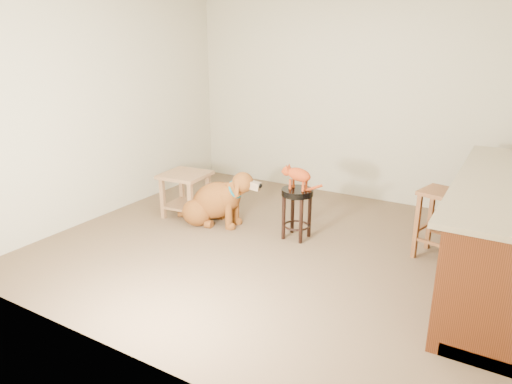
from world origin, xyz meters
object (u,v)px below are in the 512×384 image
Objects in this scene: padded_stool at (297,204)px; tabby_kitten at (297,175)px; wood_stool at (439,224)px; golden_retriever at (215,202)px; side_table at (186,188)px.

tabby_kitten is at bearing 172.99° from padded_stool.
wood_stool reaches higher than golden_retriever.
padded_stool is 1.40m from wood_stool.
side_table is at bearing 169.50° from golden_retriever.
padded_stool is at bearing -5.72° from tabby_kitten.
tabby_kitten is (-1.38, -0.25, 0.34)m from wood_stool.
wood_stool is 1.25× the size of side_table.
golden_retriever is 1.07m from tabby_kitten.
padded_stool is 0.31m from tabby_kitten.
wood_stool is 1.45m from tabby_kitten.
padded_stool is 1.22× the size of tabby_kitten.
side_table is at bearing -175.84° from tabby_kitten.
tabby_kitten reaches higher than golden_retriever.
golden_retriever is at bearing -172.79° from tabby_kitten.
tabby_kitten reaches higher than padded_stool.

